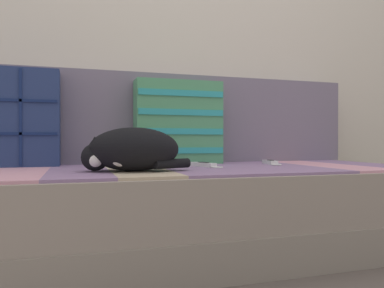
% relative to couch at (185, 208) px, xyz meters
% --- Properties ---
extents(ground_plane, '(14.00, 14.00, 0.00)m').
position_rel_couch_xyz_m(ground_plane, '(-0.00, -0.10, -0.18)').
color(ground_plane, '#564C47').
extents(wall_behind, '(6.00, 0.06, 2.50)m').
position_rel_couch_xyz_m(wall_behind, '(-0.00, 0.48, 1.07)').
color(wall_behind, beige).
rests_on(wall_behind, ground_plane).
extents(couch, '(2.14, 0.91, 0.36)m').
position_rel_couch_xyz_m(couch, '(0.00, 0.00, 0.00)').
color(couch, gray).
rests_on(couch, ground_plane).
extents(sofa_backrest, '(2.10, 0.14, 0.46)m').
position_rel_couch_xyz_m(sofa_backrest, '(-0.00, 0.38, 0.41)').
color(sofa_backrest, slate).
rests_on(sofa_backrest, couch).
extents(throw_pillow_quilted, '(0.47, 0.14, 0.43)m').
position_rel_couch_xyz_m(throw_pillow_quilted, '(-0.76, 0.24, 0.40)').
color(throw_pillow_quilted, navy).
rests_on(throw_pillow_quilted, couch).
extents(throw_pillow_striped, '(0.43, 0.14, 0.41)m').
position_rel_couch_xyz_m(throw_pillow_striped, '(0.03, 0.24, 0.39)').
color(throw_pillow_striped, '#4C9366').
rests_on(throw_pillow_striped, couch).
extents(sleeping_cat, '(0.40, 0.25, 0.16)m').
position_rel_couch_xyz_m(sleeping_cat, '(-0.26, -0.17, 0.26)').
color(sleeping_cat, black).
rests_on(sleeping_cat, couch).
extents(game_remote_near, '(0.07, 0.19, 0.02)m').
position_rel_couch_xyz_m(game_remote_near, '(0.45, 0.06, 0.19)').
color(game_remote_near, white).
rests_on(game_remote_near, couch).
extents(game_remote_far, '(0.11, 0.20, 0.02)m').
position_rel_couch_xyz_m(game_remote_far, '(0.08, -0.02, 0.19)').
color(game_remote_far, white).
rests_on(game_remote_far, couch).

